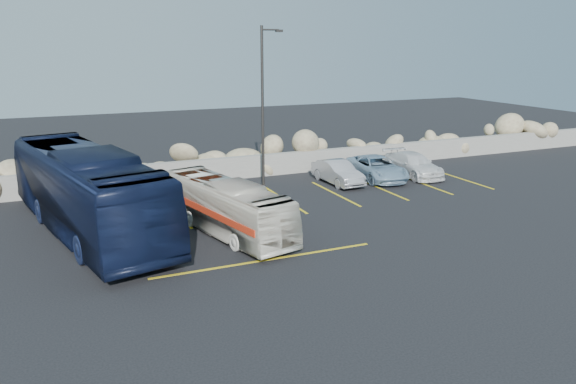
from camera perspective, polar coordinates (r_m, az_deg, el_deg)
name	(u,v)px	position (r m, az deg, el deg)	size (l,w,h in m)	color
ground	(295,258)	(19.52, 0.75, -6.70)	(90.00, 90.00, 0.00)	black
seawall	(203,171)	(30.22, -8.67, 2.15)	(60.00, 0.40, 1.20)	gray
riprap_pile	(196,154)	(31.22, -9.30, 3.85)	(54.00, 2.80, 2.60)	tan
parking_lines	(337,202)	(26.21, 4.99, -1.05)	(18.16, 9.36, 0.01)	yellow
lamppost	(264,103)	(28.05, -2.50, 8.98)	(1.14, 0.18, 8.00)	#302D2A
vintage_bus	(225,206)	(21.90, -6.39, -1.47)	(1.76, 7.53, 2.10)	silver
tour_coach	(87,191)	(22.95, -19.77, 0.09)	(2.80, 11.97, 3.33)	black
car_b	(338,172)	(29.61, 5.07, 2.01)	(1.28, 3.68, 1.21)	#A2A2A7
car_c	(413,165)	(32.02, 12.60, 2.73)	(1.75, 4.31, 1.25)	silver
car_d	(377,168)	(30.84, 8.98, 2.44)	(2.07, 4.48, 1.25)	#83A2BA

